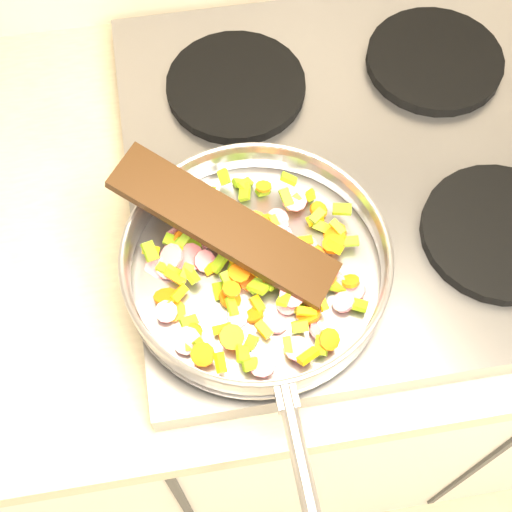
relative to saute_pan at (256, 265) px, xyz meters
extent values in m
cube|color=#939399|center=(0.16, 0.15, -0.06)|extent=(0.60, 0.60, 0.04)
cylinder|color=black|center=(0.02, 0.01, -0.04)|extent=(0.19, 0.19, 0.02)
cylinder|color=black|center=(0.30, 0.01, -0.04)|extent=(0.19, 0.19, 0.02)
cylinder|color=black|center=(0.02, 0.29, -0.04)|extent=(0.19, 0.19, 0.02)
cylinder|color=black|center=(0.30, 0.29, -0.04)|extent=(0.19, 0.19, 0.02)
cylinder|color=#9E9EA5|center=(0.00, 0.00, -0.03)|extent=(0.30, 0.30, 0.01)
torus|color=#9E9EA5|center=(0.00, 0.00, 0.00)|extent=(0.34, 0.34, 0.04)
torus|color=#9E9EA5|center=(0.00, 0.00, 0.02)|extent=(0.30, 0.30, 0.01)
cylinder|color=#9E9EA5|center=(0.01, -0.24, 0.01)|extent=(0.02, 0.19, 0.02)
cube|color=#9E9EA5|center=(0.00, -0.16, 0.01)|extent=(0.02, 0.03, 0.02)
cube|color=#79AA15|center=(0.00, 0.11, -0.01)|extent=(0.02, 0.03, 0.01)
cube|color=#79AA15|center=(-0.08, 0.05, -0.01)|extent=(0.02, 0.02, 0.02)
cube|color=#79AA15|center=(-0.07, -0.08, -0.01)|extent=(0.02, 0.02, 0.02)
cube|color=#79AA15|center=(-0.07, 0.06, -0.01)|extent=(0.02, 0.01, 0.02)
cube|color=#FFB70D|center=(0.01, 0.04, 0.00)|extent=(0.01, 0.03, 0.02)
cube|color=#FFB70D|center=(-0.09, -0.02, -0.01)|extent=(0.02, 0.02, 0.01)
cylinder|color=#D81542|center=(0.08, -0.03, -0.02)|extent=(0.03, 0.04, 0.03)
cylinder|color=#D81542|center=(-0.03, -0.05, -0.02)|extent=(0.03, 0.03, 0.02)
cube|color=#79AA15|center=(-0.08, 0.01, 0.00)|extent=(0.02, 0.02, 0.02)
cube|color=#79AA15|center=(0.03, -0.08, -0.01)|extent=(0.02, 0.01, 0.01)
cylinder|color=#D81542|center=(0.03, -0.05, -0.01)|extent=(0.04, 0.04, 0.01)
cylinder|color=orange|center=(0.07, 0.01, -0.02)|extent=(0.03, 0.03, 0.02)
cube|color=#FFB70D|center=(-0.05, -0.07, -0.01)|extent=(0.02, 0.01, 0.01)
cube|color=#79AA15|center=(0.05, 0.08, 0.00)|extent=(0.02, 0.02, 0.01)
cylinder|color=#D81542|center=(0.04, 0.06, -0.02)|extent=(0.04, 0.04, 0.01)
cylinder|color=orange|center=(-0.11, -0.02, -0.01)|extent=(0.04, 0.04, 0.02)
cube|color=#FFB70D|center=(0.09, 0.01, 0.00)|extent=(0.02, 0.02, 0.02)
cube|color=#79AA15|center=(0.11, -0.06, -0.01)|extent=(0.02, 0.02, 0.01)
cylinder|color=#D81542|center=(-0.06, 0.02, -0.01)|extent=(0.03, 0.04, 0.02)
cube|color=#FFB70D|center=(0.04, -0.12, 0.00)|extent=(0.03, 0.02, 0.02)
cube|color=#79AA15|center=(0.09, 0.04, -0.02)|extent=(0.03, 0.02, 0.02)
cylinder|color=#D81542|center=(-0.01, -0.11, 0.00)|extent=(0.04, 0.04, 0.02)
cube|color=#79AA15|center=(0.06, -0.03, -0.01)|extent=(0.02, 0.02, 0.02)
cylinder|color=#D81542|center=(0.11, -0.04, -0.02)|extent=(0.03, 0.03, 0.02)
cylinder|color=#D81542|center=(-0.07, 0.07, -0.02)|extent=(0.04, 0.04, 0.01)
cube|color=#79AA15|center=(-0.03, -0.10, 0.00)|extent=(0.02, 0.02, 0.02)
cube|color=#79AA15|center=(0.00, 0.12, -0.02)|extent=(0.02, 0.02, 0.02)
cube|color=#FFB70D|center=(-0.06, -0.11, 0.00)|extent=(0.01, 0.02, 0.02)
cylinder|color=#D81542|center=(0.01, -0.07, -0.02)|extent=(0.03, 0.03, 0.01)
cylinder|color=orange|center=(0.08, -0.03, -0.01)|extent=(0.03, 0.03, 0.01)
cube|color=#FFB70D|center=(0.00, -0.07, -0.01)|extent=(0.02, 0.02, 0.01)
cube|color=#79AA15|center=(0.04, -0.05, -0.02)|extent=(0.01, 0.02, 0.01)
cylinder|color=orange|center=(-0.02, 0.01, -0.02)|extent=(0.04, 0.04, 0.02)
cylinder|color=#D81542|center=(-0.06, 0.10, 0.00)|extent=(0.05, 0.04, 0.03)
cylinder|color=orange|center=(0.10, -0.03, -0.01)|extent=(0.03, 0.03, 0.02)
cylinder|color=orange|center=(-0.03, -0.03, -0.02)|extent=(0.03, 0.03, 0.02)
cube|color=#FFB70D|center=(0.00, 0.00, -0.01)|extent=(0.01, 0.02, 0.01)
cube|color=#79AA15|center=(0.11, 0.01, 0.00)|extent=(0.02, 0.01, 0.01)
cube|color=#FFB70D|center=(-0.09, 0.00, -0.01)|extent=(0.02, 0.02, 0.01)
cylinder|color=orange|center=(0.09, 0.01, 0.00)|extent=(0.03, 0.03, 0.02)
cube|color=#79AA15|center=(-0.02, 0.13, 0.00)|extent=(0.02, 0.02, 0.02)
cylinder|color=orange|center=(0.03, 0.03, -0.02)|extent=(0.03, 0.03, 0.02)
cube|color=#FFB70D|center=(0.10, 0.03, 0.00)|extent=(0.02, 0.02, 0.01)
cube|color=#FFB70D|center=(-0.05, 0.01, -0.02)|extent=(0.02, 0.02, 0.01)
cylinder|color=orange|center=(0.03, -0.03, -0.01)|extent=(0.03, 0.03, 0.01)
cube|color=#79AA15|center=(-0.04, 0.10, 0.00)|extent=(0.02, 0.02, 0.02)
cube|color=#FFB70D|center=(0.00, 0.00, -0.01)|extent=(0.02, 0.02, 0.02)
cylinder|color=orange|center=(0.07, 0.01, -0.01)|extent=(0.03, 0.03, 0.02)
cylinder|color=orange|center=(0.10, 0.02, -0.01)|extent=(0.04, 0.04, 0.02)
cube|color=#79AA15|center=(-0.10, 0.02, -0.01)|extent=(0.02, 0.02, 0.01)
cube|color=#79AA15|center=(0.06, 0.08, -0.01)|extent=(0.02, 0.02, 0.01)
cylinder|color=#D81542|center=(-0.11, -0.04, -0.01)|extent=(0.03, 0.03, 0.02)
cylinder|color=#D81542|center=(-0.09, -0.07, -0.01)|extent=(0.04, 0.03, 0.02)
cylinder|color=orange|center=(-0.10, -0.03, -0.02)|extent=(0.03, 0.03, 0.01)
cylinder|color=orange|center=(-0.03, -0.03, 0.00)|extent=(0.03, 0.03, 0.01)
cylinder|color=orange|center=(-0.04, -0.08, 0.00)|extent=(0.03, 0.03, 0.02)
cylinder|color=#D81542|center=(0.04, 0.04, -0.01)|extent=(0.04, 0.04, 0.02)
cube|color=#79AA15|center=(-0.09, -0.07, -0.01)|extent=(0.01, 0.02, 0.01)
cube|color=#FFB70D|center=(0.02, -0.10, 0.00)|extent=(0.01, 0.02, 0.01)
cylinder|color=#D81542|center=(-0.08, 0.05, -0.01)|extent=(0.03, 0.03, 0.01)
cylinder|color=orange|center=(0.07, 0.09, -0.02)|extent=(0.02, 0.02, 0.02)
cylinder|color=#D81542|center=(-0.06, 0.05, -0.02)|extent=(0.05, 0.05, 0.01)
cube|color=#FFB70D|center=(0.05, -0.06, -0.01)|extent=(0.02, 0.01, 0.01)
cylinder|color=#D81542|center=(0.01, 0.02, -0.01)|extent=(0.04, 0.04, 0.01)
cube|color=#79AA15|center=(-0.09, 0.05, -0.01)|extent=(0.03, 0.02, 0.01)
cube|color=#79AA15|center=(0.00, -0.02, -0.01)|extent=(0.03, 0.02, 0.01)
cylinder|color=#D81542|center=(-0.03, 0.05, 0.00)|extent=(0.04, 0.04, 0.01)
cylinder|color=orange|center=(-0.02, 0.06, -0.02)|extent=(0.04, 0.03, 0.02)
cube|color=#79AA15|center=(0.01, 0.12, -0.01)|extent=(0.02, 0.02, 0.02)
cylinder|color=#D81542|center=(-0.02, 0.06, -0.02)|extent=(0.04, 0.05, 0.02)
cube|color=#FFB70D|center=(0.06, -0.05, 0.00)|extent=(0.01, 0.03, 0.01)
cube|color=#79AA15|center=(-0.08, -0.05, -0.01)|extent=(0.02, 0.02, 0.02)
cylinder|color=orange|center=(-0.01, -0.01, -0.02)|extent=(0.04, 0.04, 0.02)
cylinder|color=orange|center=(0.01, -0.01, -0.01)|extent=(0.03, 0.03, 0.01)
cube|color=#79AA15|center=(-0.09, 0.01, -0.01)|extent=(0.02, 0.02, 0.02)
cylinder|color=#D81542|center=(-0.11, 0.03, -0.02)|extent=(0.04, 0.04, 0.01)
cylinder|color=orange|center=(0.01, 0.06, -0.01)|extent=(0.04, 0.03, 0.02)
cube|color=#79AA15|center=(0.08, 0.09, -0.01)|extent=(0.01, 0.02, 0.02)
cube|color=#79AA15|center=(-0.07, 0.06, -0.01)|extent=(0.02, 0.03, 0.01)
cube|color=#79AA15|center=(-0.04, -0.03, -0.02)|extent=(0.02, 0.02, 0.01)
cylinder|color=#D81542|center=(0.06, 0.08, 0.00)|extent=(0.04, 0.04, 0.01)
cube|color=#79AA15|center=(0.01, 0.01, -0.02)|extent=(0.02, 0.02, 0.01)
cube|color=#FFB70D|center=(0.08, 0.05, -0.01)|extent=(0.02, 0.02, 0.01)
cube|color=#79AA15|center=(0.01, -0.02, -0.01)|extent=(0.02, 0.02, 0.02)
cylinder|color=#D81542|center=(-0.07, 0.03, -0.01)|extent=(0.05, 0.05, 0.01)
cube|color=#79AA15|center=(-0.04, 0.01, -0.01)|extent=(0.02, 0.02, 0.02)
cylinder|color=#D81542|center=(-0.02, 0.08, -0.02)|extent=(0.03, 0.04, 0.02)
cylinder|color=orange|center=(-0.02, 0.09, -0.01)|extent=(0.03, 0.03, 0.01)
cylinder|color=orange|center=(-0.08, -0.06, -0.01)|extent=(0.02, 0.02, 0.02)
cube|color=#79AA15|center=(0.03, 0.11, -0.02)|extent=(0.02, 0.02, 0.01)
cube|color=#79AA15|center=(0.04, -0.01, -0.01)|extent=(0.02, 0.02, 0.01)
cylinder|color=orange|center=(-0.01, -0.05, -0.02)|extent=(0.03, 0.03, 0.02)
cylinder|color=#D81542|center=(-0.10, 0.02, -0.02)|extent=(0.03, 0.03, 0.01)
cylinder|color=orange|center=(0.02, 0.05, -0.01)|extent=(0.04, 0.04, 0.02)
cube|color=#79AA15|center=(-0.02, -0.08, -0.02)|extent=(0.02, 0.02, 0.01)
cube|color=#79AA15|center=(-0.04, -0.01, 0.00)|extent=(0.02, 0.02, 0.01)
cube|color=#79AA15|center=(0.05, -0.10, -0.01)|extent=(0.02, 0.03, 0.02)
cylinder|color=#D81542|center=(0.06, 0.02, -0.02)|extent=(0.03, 0.03, 0.02)
cube|color=#FFB70D|center=(-0.01, -0.04, -0.02)|extent=(0.02, 0.02, 0.01)
cube|color=#79AA15|center=(-0.07, 0.00, 0.00)|extent=(0.02, 0.02, 0.02)
cylinder|color=#D81542|center=(0.03, -0.10, -0.01)|extent=(0.04, 0.04, 0.01)
cube|color=#79AA15|center=(-0.07, 0.05, -0.02)|extent=(0.03, 0.02, 0.01)
cylinder|color=#D81542|center=(-0.03, 0.08, -0.01)|extent=(0.04, 0.04, 0.02)
cylinder|color=orange|center=(0.09, 0.07, -0.01)|extent=(0.03, 0.03, 0.02)
cube|color=#FFB70D|center=(0.04, -0.01, 0.00)|extent=(0.02, 0.02, 0.01)
cylinder|color=#D81542|center=(0.03, -0.04, 0.00)|extent=(0.04, 0.04, 0.01)
cylinder|color=#D81542|center=(0.01, 0.01, -0.01)|extent=(0.04, 0.04, 0.01)
cube|color=#79AA15|center=(0.00, 0.04, -0.01)|extent=(0.01, 0.02, 0.01)
cylinder|color=#D81542|center=(-0.02, 0.06, -0.02)|extent=(0.04, 0.05, 0.02)
cube|color=#FFB70D|center=(-0.02, 0.02, -0.01)|extent=(0.03, 0.02, 0.02)
cube|color=#FFB70D|center=(-0.04, 0.09, -0.02)|extent=(0.02, 0.02, 0.02)
cube|color=#FFB70D|center=(-0.09, 0.03, -0.01)|extent=(0.02, 0.02, 0.02)
cylinder|color=orange|center=(0.06, -0.10, 0.00)|extent=(0.03, 0.03, 0.02)
cube|color=#79AA15|center=(0.02, -0.04, 0.00)|extent=(0.02, 0.03, 0.01)
cube|color=#79AA15|center=(0.06, 0.11, -0.01)|extent=(0.02, 0.02, 0.02)
cylinder|color=#D81542|center=(0.09, -0.06, -0.01)|extent=(0.04, 0.04, 0.02)
cylinder|color=#D81542|center=(0.10, -0.04, -0.02)|extent=(0.03, 0.03, 0.02)
cube|color=#FFB70D|center=(0.03, 0.05, -0.01)|extent=(0.02, 0.03, 0.02)
cylinder|color=#D81542|center=(0.03, 0.05, -0.01)|extent=(0.04, 0.04, 0.02)
cylinder|color=orange|center=(-0.02, -0.01, 0.00)|extent=(0.03, 0.03, 0.01)
cube|color=#79AA15|center=(0.09, -0.03, -0.01)|extent=(0.02, 0.02, 0.02)
cube|color=#79AA15|center=(-0.12, 0.04, 0.00)|extent=(0.02, 0.03, 0.02)
cube|color=#FFB70D|center=(0.06, 0.03, -0.01)|extent=(0.03, 0.01, 0.01)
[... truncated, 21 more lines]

